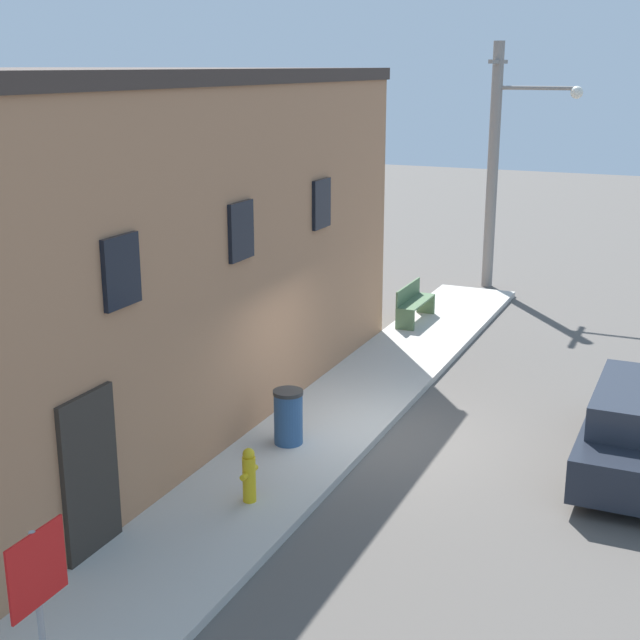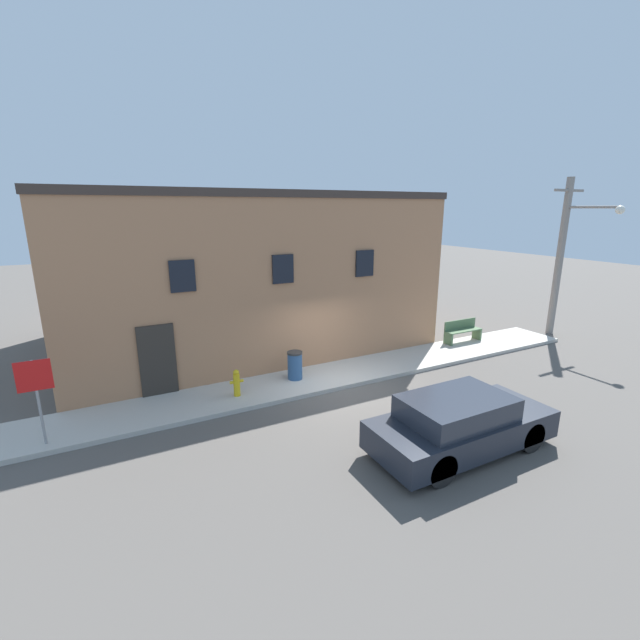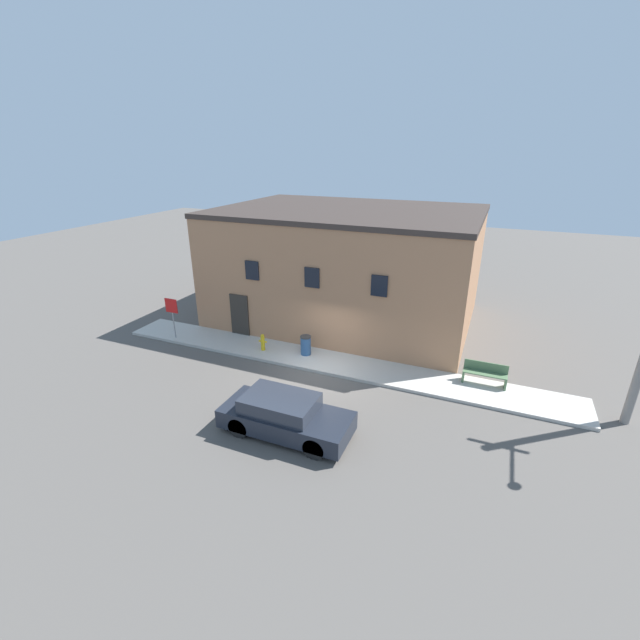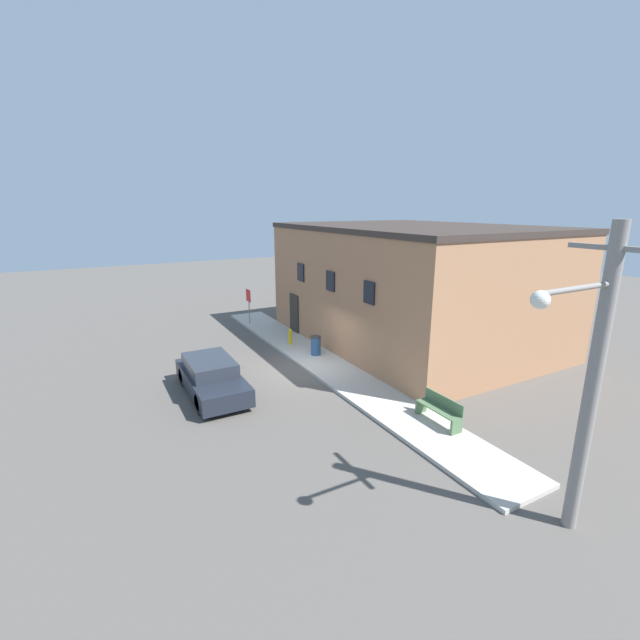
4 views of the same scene
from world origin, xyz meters
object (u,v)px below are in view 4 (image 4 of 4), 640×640
at_px(stop_sign, 249,300).
at_px(fire_hydrant, 290,336).
at_px(bench, 440,410).
at_px(trash_bin, 316,345).
at_px(utility_pole, 590,377).
at_px(parked_car, 211,377).

bearing_deg(stop_sign, fire_hydrant, 5.90).
xyz_separation_m(bench, trash_bin, (-7.58, -0.40, 0.00)).
relative_size(stop_sign, trash_bin, 2.27).
xyz_separation_m(stop_sign, bench, (14.25, 1.26, -0.98)).
bearing_deg(trash_bin, fire_hydrant, -169.46).
bearing_deg(bench, utility_pole, -9.35).
bearing_deg(fire_hydrant, bench, 4.63).
height_order(bench, utility_pole, utility_pole).
relative_size(stop_sign, utility_pole, 0.31).
bearing_deg(parked_car, fire_hydrant, 126.77).
bearing_deg(stop_sign, trash_bin, 7.30).
distance_m(stop_sign, parked_car, 9.49).
relative_size(fire_hydrant, trash_bin, 0.89).
relative_size(bench, parked_car, 0.38).
relative_size(bench, utility_pole, 0.25).
xyz_separation_m(utility_pole, parked_car, (-10.57, -4.93, -2.88)).
height_order(fire_hydrant, bench, bench).
distance_m(fire_hydrant, stop_sign, 4.80).
height_order(fire_hydrant, utility_pole, utility_pole).
height_order(bench, parked_car, parked_car).
xyz_separation_m(fire_hydrant, bench, (9.59, 0.78, 0.05)).
height_order(stop_sign, parked_car, stop_sign).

